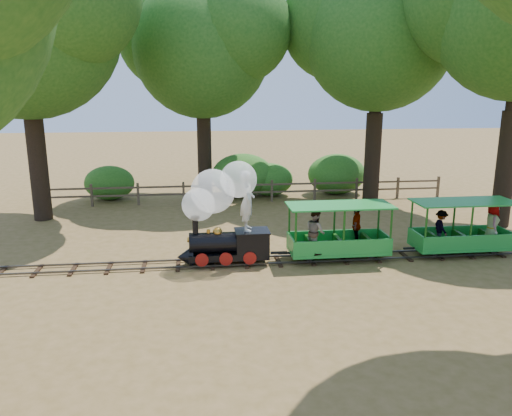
{
  "coord_description": "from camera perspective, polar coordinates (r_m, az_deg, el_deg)",
  "views": [
    {
      "loc": [
        -2.36,
        -14.07,
        5.19
      ],
      "look_at": [
        -0.62,
        0.5,
        1.57
      ],
      "focal_mm": 35.0,
      "sensor_mm": 36.0,
      "label": 1
    }
  ],
  "objects": [
    {
      "name": "oak_ne",
      "position": [
        23.15,
        13.8,
        19.37
      ],
      "size": [
        8.02,
        7.05,
        10.46
      ],
      "color": "#2D2116",
      "rests_on": "ground"
    },
    {
      "name": "shrub_east",
      "position": [
        24.69,
        9.2,
        3.85
      ],
      "size": [
        2.83,
        2.18,
        1.96
      ],
      "primitive_type": "ellipsoid",
      "color": "#2D6B1E",
      "rests_on": "ground"
    },
    {
      "name": "shrub_mid_e",
      "position": [
        24.03,
        1.55,
        3.27
      ],
      "size": [
        2.26,
        1.74,
        1.57
      ],
      "primitive_type": "ellipsoid",
      "color": "#2D6B1E",
      "rests_on": "ground"
    },
    {
      "name": "oak_nw",
      "position": [
        21.25,
        -25.2,
        19.73
      ],
      "size": [
        8.88,
        7.81,
        11.01
      ],
      "color": "#2D2116",
      "rests_on": "ground"
    },
    {
      "name": "ground",
      "position": [
        15.18,
        2.58,
        -6.16
      ],
      "size": [
        90.0,
        90.0,
        0.0
      ],
      "primitive_type": "plane",
      "color": "#997042",
      "rests_on": "ground"
    },
    {
      "name": "carriage_front",
      "position": [
        15.28,
        9.06,
        -3.07
      ],
      "size": [
        3.13,
        1.42,
        1.63
      ],
      "color": "green",
      "rests_on": "track"
    },
    {
      "name": "track",
      "position": [
        15.16,
        2.58,
        -5.92
      ],
      "size": [
        22.0,
        1.0,
        0.1
      ],
      "color": "#3F3D3A",
      "rests_on": "ground"
    },
    {
      "name": "locomotive",
      "position": [
        14.56,
        -3.96,
        0.22
      ],
      "size": [
        2.73,
        1.29,
        3.14
      ],
      "color": "black",
      "rests_on": "ground"
    },
    {
      "name": "shrub_west",
      "position": [
        24.13,
        -16.41,
        2.78
      ],
      "size": [
        2.29,
        1.76,
        1.59
      ],
      "primitive_type": "ellipsoid",
      "color": "#2D6B1E",
      "rests_on": "ground"
    },
    {
      "name": "shrub_mid_w",
      "position": [
        23.83,
        -1.54,
        3.78
      ],
      "size": [
        2.96,
        2.28,
        2.05
      ],
      "primitive_type": "ellipsoid",
      "color": "#2D6B1E",
      "rests_on": "ground"
    },
    {
      "name": "carriage_rear",
      "position": [
        16.89,
        22.73,
        -2.43
      ],
      "size": [
        3.13,
        1.28,
        1.63
      ],
      "color": "green",
      "rests_on": "track"
    },
    {
      "name": "fence",
      "position": [
        22.67,
        -0.68,
        2.11
      ],
      "size": [
        18.1,
        0.1,
        1.0
      ],
      "color": "brown",
      "rests_on": "ground"
    },
    {
      "name": "oak_nc",
      "position": [
        23.73,
        -6.3,
        18.4
      ],
      "size": [
        7.77,
        6.84,
        9.9
      ],
      "color": "#2D2116",
      "rests_on": "ground"
    }
  ]
}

